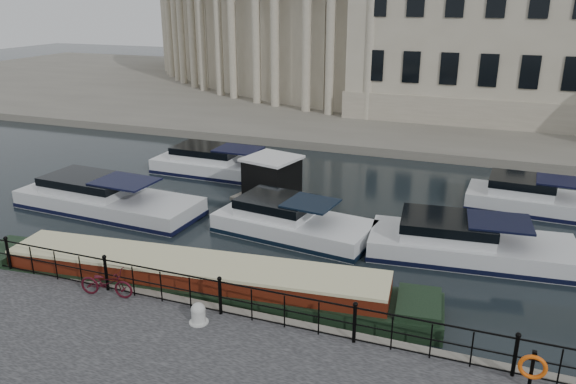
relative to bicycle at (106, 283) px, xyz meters
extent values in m
plane|color=black|center=(3.77, 2.56, -1.01)|extent=(160.00, 160.00, 0.00)
cube|color=#6B665B|center=(3.77, 41.56, -0.73)|extent=(120.00, 42.00, 0.55)
cylinder|color=black|center=(-4.23, 0.31, 0.09)|extent=(0.10, 0.10, 1.10)
sphere|color=black|center=(-4.23, 0.31, 0.69)|extent=(0.14, 0.14, 0.14)
cylinder|color=black|center=(-0.23, 0.31, 0.09)|extent=(0.10, 0.10, 1.10)
sphere|color=black|center=(-0.23, 0.31, 0.69)|extent=(0.14, 0.14, 0.14)
cylinder|color=black|center=(3.77, 0.31, 0.09)|extent=(0.10, 0.10, 1.10)
sphere|color=black|center=(3.77, 0.31, 0.69)|extent=(0.14, 0.14, 0.14)
cylinder|color=black|center=(7.77, 0.31, 0.09)|extent=(0.10, 0.10, 1.10)
sphere|color=black|center=(7.77, 0.31, 0.69)|extent=(0.14, 0.14, 0.14)
cylinder|color=black|center=(11.77, 0.31, 0.09)|extent=(0.10, 0.10, 1.10)
sphere|color=black|center=(11.77, 0.31, 0.69)|extent=(0.14, 0.14, 0.14)
cylinder|color=black|center=(3.77, 0.31, 0.59)|extent=(24.00, 0.05, 0.05)
cylinder|color=black|center=(3.77, 0.31, 0.09)|extent=(24.00, 0.04, 0.04)
cylinder|color=black|center=(3.77, 0.31, -0.38)|extent=(24.00, 0.04, 0.04)
cube|color=#ADA38C|center=(9.77, 35.56, 6.54)|extent=(20.00, 14.00, 14.00)
cube|color=#9E937F|center=(9.77, 35.56, 0.54)|extent=(20.30, 14.30, 2.00)
cube|color=#ADA38C|center=(0.44, 31.59, 5.04)|extent=(5.73, 4.06, 11.00)
cylinder|color=#ADA38C|center=(1.48, 28.72, 4.44)|extent=(0.70, 0.70, 9.80)
cylinder|color=#ADA38C|center=(-1.72, 29.44, 4.44)|extent=(0.70, 0.70, 9.80)
cube|color=#ADA38C|center=(-4.52, 33.01, 5.04)|extent=(5.90, 4.56, 11.00)
cylinder|color=#ADA38C|center=(-3.82, 30.04, 4.44)|extent=(0.70, 0.70, 9.80)
cylinder|color=#ADA38C|center=(-6.92, 31.13, 4.44)|extent=(0.70, 0.70, 9.80)
cube|color=#ADA38C|center=(-9.27, 35.01, 5.04)|extent=(5.99, 4.99, 11.00)
cylinder|color=#ADA38C|center=(-8.94, 31.98, 4.44)|extent=(0.70, 0.70, 9.80)
cylinder|color=#ADA38C|center=(-11.88, 33.43, 4.44)|extent=(0.70, 0.70, 9.80)
cube|color=#ADA38C|center=(-13.75, 37.56, 5.04)|extent=(5.99, 5.36, 11.00)
cylinder|color=#ADA38C|center=(-13.78, 34.52, 4.44)|extent=(0.70, 0.70, 9.80)
cylinder|color=#ADA38C|center=(-16.53, 36.31, 4.44)|extent=(0.70, 0.70, 9.80)
cube|color=#ADA38C|center=(-17.89, 40.64, 5.04)|extent=(5.91, 5.64, 11.00)
cylinder|color=#ADA38C|center=(-18.28, 37.61, 4.44)|extent=(0.70, 0.70, 9.80)
cylinder|color=#ADA38C|center=(-20.80, 39.73, 4.44)|extent=(0.70, 0.70, 9.80)
cube|color=#ADA38C|center=(-21.63, 44.19, 5.04)|extent=(5.74, 5.85, 11.00)
cylinder|color=#ADA38C|center=(-22.39, 41.23, 4.44)|extent=(0.70, 0.70, 9.80)
cylinder|color=#ADA38C|center=(-24.63, 43.63, 4.44)|extent=(0.70, 0.70, 9.80)
cube|color=#ADA38C|center=(-24.92, 48.16, 5.04)|extent=(5.49, 5.97, 11.00)
cylinder|color=#ADA38C|center=(-26.03, 45.31, 4.44)|extent=(0.70, 0.70, 9.80)
cylinder|color=#ADA38C|center=(-27.97, 47.96, 4.44)|extent=(0.70, 0.70, 9.80)
cube|color=#ADA38C|center=(-27.71, 52.49, 5.04)|extent=(5.16, 6.00, 11.00)
cylinder|color=#ADA38C|center=(-29.15, 49.80, 4.44)|extent=(0.70, 0.70, 9.80)
cylinder|color=#ADA38C|center=(-30.76, 52.66, 4.44)|extent=(0.70, 0.70, 9.80)
cube|color=#ADA38C|center=(-29.97, 57.13, 5.04)|extent=(4.76, 5.95, 11.00)
cylinder|color=#ADA38C|center=(-31.72, 54.63, 4.44)|extent=(0.70, 0.70, 9.80)
cylinder|color=#ADA38C|center=(-32.97, 57.66, 4.44)|extent=(0.70, 0.70, 9.80)
imported|color=#3F0B16|center=(0.00, 0.00, 0.00)|extent=(1.81, 0.84, 0.91)
cylinder|color=beige|center=(3.40, -0.33, -0.25)|extent=(0.40, 0.40, 0.42)
sphere|color=beige|center=(3.40, -0.33, -0.04)|extent=(0.42, 0.42, 0.42)
cylinder|color=beige|center=(3.40, -0.33, -0.44)|extent=(0.56, 0.56, 0.04)
cylinder|color=black|center=(12.13, -0.11, 0.06)|extent=(0.09, 0.09, 1.03)
cube|color=black|center=(12.13, -0.11, 0.57)|extent=(0.10, 0.10, 0.07)
torus|color=#E8550C|center=(12.13, -0.19, 0.23)|extent=(0.65, 0.10, 0.65)
cube|color=black|center=(1.91, 1.93, -0.91)|extent=(16.19, 3.80, 0.96)
cube|color=#52180B|center=(1.91, 1.93, -0.26)|extent=(12.96, 3.15, 0.75)
cube|color=beige|center=(1.91, 1.93, 0.14)|extent=(12.97, 3.21, 0.11)
cube|color=#6B665B|center=(0.89, 11.32, -0.96)|extent=(3.69, 3.30, 0.26)
cube|color=black|center=(0.89, 11.32, 0.09)|extent=(2.54, 2.54, 1.90)
cube|color=white|center=(0.89, 11.32, 1.04)|extent=(2.79, 2.79, 0.13)
cube|color=silver|center=(-5.53, 7.22, -0.81)|extent=(8.89, 3.32, 1.20)
cube|color=black|center=(-5.53, 7.22, -0.89)|extent=(8.98, 3.36, 0.18)
cube|color=silver|center=(-6.58, 7.28, 0.04)|extent=(4.06, 2.56, 0.90)
cube|color=black|center=(-4.48, 7.17, 0.54)|extent=(2.73, 2.15, 0.08)
cube|color=white|center=(3.36, 7.58, -0.81)|extent=(6.72, 3.50, 1.20)
cube|color=black|center=(3.36, 7.58, -0.89)|extent=(6.79, 3.53, 0.18)
cube|color=white|center=(2.60, 7.68, 0.04)|extent=(3.15, 2.56, 0.90)
cube|color=black|center=(4.13, 7.48, 0.54)|extent=(2.16, 2.11, 0.08)
cube|color=silver|center=(10.32, 7.99, -0.81)|extent=(7.73, 3.60, 1.20)
cube|color=black|center=(10.32, 7.99, -0.89)|extent=(7.81, 3.64, 0.18)
cube|color=silver|center=(9.43, 7.90, 0.04)|extent=(3.59, 2.68, 0.90)
cube|color=black|center=(11.22, 8.08, 0.54)|extent=(2.43, 2.22, 0.08)
cube|color=white|center=(-3.09, 13.97, -0.81)|extent=(7.91, 2.82, 1.20)
cube|color=black|center=(-3.09, 13.97, -0.89)|extent=(7.99, 2.85, 0.18)
cube|color=white|center=(-4.03, 13.99, 0.04)|extent=(3.58, 2.26, 0.90)
cube|color=black|center=(-2.14, 13.96, 0.54)|extent=(2.39, 1.91, 0.08)
cube|color=silver|center=(12.85, 14.13, -0.81)|extent=(6.24, 2.83, 1.20)
cube|color=black|center=(12.85, 14.13, -0.89)|extent=(6.31, 2.86, 0.18)
cube|color=silver|center=(12.12, 14.16, 0.04)|extent=(2.85, 2.21, 0.90)
cube|color=black|center=(13.59, 14.09, 0.54)|extent=(1.92, 1.86, 0.08)
camera|label=1|loc=(10.68, -12.39, 8.37)|focal=35.00mm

